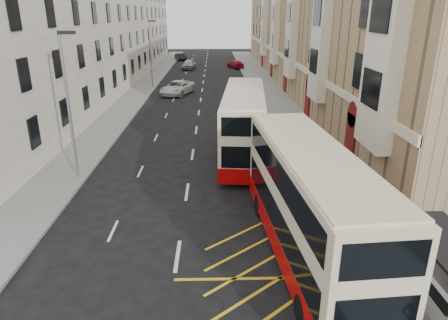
{
  "coord_description": "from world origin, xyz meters",
  "views": [
    {
      "loc": [
        1.5,
        -9.46,
        9.0
      ],
      "look_at": [
        1.97,
        9.47,
        1.99
      ],
      "focal_mm": 32.0,
      "sensor_mm": 36.0,
      "label": 1
    }
  ],
  "objects_px": {
    "white_van": "(177,88)",
    "double_decker_rear": "(244,124)",
    "double_decker_front": "(309,204)",
    "car_dark": "(181,57)",
    "car_red": "(235,64)",
    "pedestrian_mid": "(415,283)",
    "pedestrian_far": "(350,240)",
    "car_silver": "(189,64)",
    "street_lamp_far": "(151,50)",
    "street_lamp_near": "(69,99)"
  },
  "relations": [
    {
      "from": "car_dark",
      "to": "car_red",
      "type": "relative_size",
      "value": 0.9
    },
    {
      "from": "double_decker_rear",
      "to": "pedestrian_far",
      "type": "distance_m",
      "value": 12.77
    },
    {
      "from": "pedestrian_mid",
      "to": "white_van",
      "type": "distance_m",
      "value": 37.97
    },
    {
      "from": "double_decker_front",
      "to": "double_decker_rear",
      "type": "bearing_deg",
      "value": 93.3
    },
    {
      "from": "double_decker_front",
      "to": "white_van",
      "type": "bearing_deg",
      "value": 98.62
    },
    {
      "from": "white_van",
      "to": "car_silver",
      "type": "bearing_deg",
      "value": 109.27
    },
    {
      "from": "street_lamp_far",
      "to": "car_red",
      "type": "distance_m",
      "value": 22.31
    },
    {
      "from": "pedestrian_mid",
      "to": "car_dark",
      "type": "height_order",
      "value": "pedestrian_mid"
    },
    {
      "from": "white_van",
      "to": "car_silver",
      "type": "height_order",
      "value": "car_silver"
    },
    {
      "from": "street_lamp_far",
      "to": "white_van",
      "type": "bearing_deg",
      "value": -53.35
    },
    {
      "from": "double_decker_rear",
      "to": "pedestrian_mid",
      "type": "distance_m",
      "value": 15.47
    },
    {
      "from": "double_decker_front",
      "to": "car_red",
      "type": "xyz_separation_m",
      "value": [
        0.2,
        56.8,
        -1.61
      ]
    },
    {
      "from": "street_lamp_near",
      "to": "pedestrian_far",
      "type": "relative_size",
      "value": 4.17
    },
    {
      "from": "car_silver",
      "to": "car_red",
      "type": "distance_m",
      "value": 8.06
    },
    {
      "from": "street_lamp_far",
      "to": "car_silver",
      "type": "xyz_separation_m",
      "value": [
        3.58,
        17.5,
        -3.83
      ]
    },
    {
      "from": "double_decker_front",
      "to": "pedestrian_mid",
      "type": "bearing_deg",
      "value": -53.54
    },
    {
      "from": "pedestrian_mid",
      "to": "pedestrian_far",
      "type": "height_order",
      "value": "pedestrian_far"
    },
    {
      "from": "white_van",
      "to": "double_decker_rear",
      "type": "bearing_deg",
      "value": -54.75
    },
    {
      "from": "pedestrian_mid",
      "to": "car_silver",
      "type": "bearing_deg",
      "value": 92.2
    },
    {
      "from": "street_lamp_near",
      "to": "street_lamp_far",
      "type": "relative_size",
      "value": 1.0
    },
    {
      "from": "street_lamp_near",
      "to": "car_red",
      "type": "xyz_separation_m",
      "value": [
        11.55,
        48.67,
        -3.98
      ]
    },
    {
      "from": "street_lamp_far",
      "to": "car_dark",
      "type": "relative_size",
      "value": 1.96
    },
    {
      "from": "street_lamp_near",
      "to": "pedestrian_mid",
      "type": "bearing_deg",
      "value": -38.68
    },
    {
      "from": "double_decker_rear",
      "to": "car_dark",
      "type": "height_order",
      "value": "double_decker_rear"
    },
    {
      "from": "pedestrian_far",
      "to": "car_silver",
      "type": "xyz_separation_m",
      "value": [
        -9.25,
        56.3,
        -0.3
      ]
    },
    {
      "from": "white_van",
      "to": "car_dark",
      "type": "height_order",
      "value": "white_van"
    },
    {
      "from": "double_decker_front",
      "to": "car_silver",
      "type": "bearing_deg",
      "value": 93.42
    },
    {
      "from": "double_decker_front",
      "to": "double_decker_rear",
      "type": "relative_size",
      "value": 1.01
    },
    {
      "from": "street_lamp_far",
      "to": "pedestrian_far",
      "type": "relative_size",
      "value": 4.17
    },
    {
      "from": "street_lamp_near",
      "to": "street_lamp_far",
      "type": "height_order",
      "value": "same"
    },
    {
      "from": "street_lamp_far",
      "to": "double_decker_rear",
      "type": "xyz_separation_m",
      "value": [
        9.75,
        -26.46,
        -2.39
      ]
    },
    {
      "from": "pedestrian_far",
      "to": "street_lamp_near",
      "type": "bearing_deg",
      "value": -28.19
    },
    {
      "from": "double_decker_rear",
      "to": "car_red",
      "type": "height_order",
      "value": "double_decker_rear"
    },
    {
      "from": "pedestrian_mid",
      "to": "car_silver",
      "type": "distance_m",
      "value": 59.7
    },
    {
      "from": "street_lamp_near",
      "to": "car_dark",
      "type": "xyz_separation_m",
      "value": [
        1.15,
        60.95,
        -3.96
      ]
    },
    {
      "from": "street_lamp_near",
      "to": "white_van",
      "type": "xyz_separation_m",
      "value": [
        3.56,
        25.21,
        -3.86
      ]
    },
    {
      "from": "pedestrian_far",
      "to": "street_lamp_far",
      "type": "bearing_deg",
      "value": -65.46
    },
    {
      "from": "street_lamp_far",
      "to": "street_lamp_near",
      "type": "bearing_deg",
      "value": -90.0
    },
    {
      "from": "street_lamp_near",
      "to": "double_decker_front",
      "type": "bearing_deg",
      "value": -35.61
    },
    {
      "from": "street_lamp_far",
      "to": "car_silver",
      "type": "relative_size",
      "value": 1.69
    },
    {
      "from": "pedestrian_far",
      "to": "pedestrian_mid",
      "type": "bearing_deg",
      "value": 123.0
    },
    {
      "from": "car_dark",
      "to": "white_van",
      "type": "bearing_deg",
      "value": -107.31
    },
    {
      "from": "pedestrian_mid",
      "to": "pedestrian_far",
      "type": "bearing_deg",
      "value": 108.84
    },
    {
      "from": "street_lamp_far",
      "to": "white_van",
      "type": "height_order",
      "value": "street_lamp_far"
    },
    {
      "from": "double_decker_rear",
      "to": "car_silver",
      "type": "xyz_separation_m",
      "value": [
        -6.17,
        43.96,
        -1.44
      ]
    },
    {
      "from": "street_lamp_near",
      "to": "pedestrian_mid",
      "type": "distance_m",
      "value": 18.38
    },
    {
      "from": "street_lamp_near",
      "to": "white_van",
      "type": "relative_size",
      "value": 1.44
    },
    {
      "from": "double_decker_rear",
      "to": "car_silver",
      "type": "bearing_deg",
      "value": 103.17
    },
    {
      "from": "double_decker_rear",
      "to": "pedestrian_far",
      "type": "bearing_deg",
      "value": -70.78
    },
    {
      "from": "double_decker_front",
      "to": "car_dark",
      "type": "xyz_separation_m",
      "value": [
        -10.2,
        69.08,
        -1.59
      ]
    }
  ]
}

